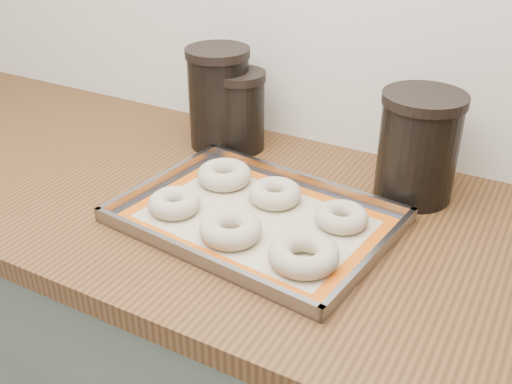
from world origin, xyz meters
The scene contains 12 objects.
countertop centered at (0.00, 1.68, 0.88)m, with size 3.06×0.68×0.04m, color brown.
baking_tray centered at (-0.03, 1.63, 0.91)m, with size 0.49×0.38×0.03m.
baking_mat centered at (-0.03, 1.63, 0.90)m, with size 0.45×0.34×0.00m.
bagel_front_left centered at (-0.17, 1.59, 0.92)m, with size 0.09×0.09×0.03m, color #BDAF92.
bagel_front_mid centered at (-0.04, 1.56, 0.92)m, with size 0.10×0.10×0.04m, color #BDAF92.
bagel_front_right centered at (0.10, 1.55, 0.92)m, with size 0.11×0.11×0.04m, color #BDAF92.
bagel_back_left centered at (-0.15, 1.72, 0.92)m, with size 0.11×0.11×0.04m, color #BDAF92.
bagel_back_mid centered at (-0.03, 1.71, 0.92)m, with size 0.10×0.10×0.03m, color #BDAF92.
bagel_back_right centered at (0.11, 1.69, 0.92)m, with size 0.09×0.09×0.03m, color #BDAF92.
canister_left centered at (-0.26, 1.88, 1.01)m, with size 0.14×0.14×0.22m.
canister_mid centered at (-0.21, 1.89, 0.99)m, with size 0.11×0.11×0.17m.
canister_right centered at (0.18, 1.86, 1.00)m, with size 0.15×0.15×0.20m.
Camera 1 is at (0.41, 0.85, 1.46)m, focal length 42.00 mm.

